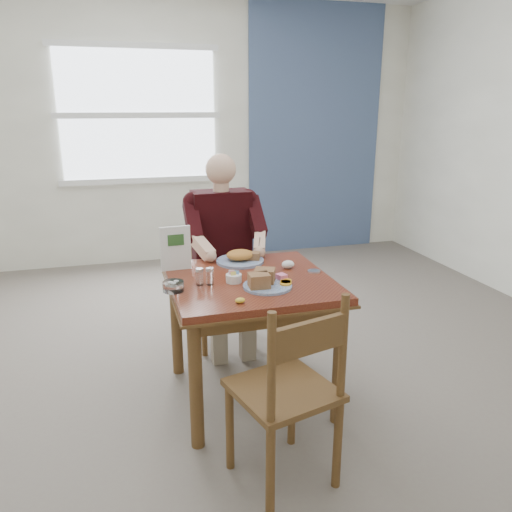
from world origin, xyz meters
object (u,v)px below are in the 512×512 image
object	(u,v)px
chair_near	(289,392)
near_plate	(265,281)
table	(250,297)
diner	(224,238)
chair_far	(222,279)
far_plate	(241,258)

from	to	relation	value
chair_near	near_plate	world-z (taller)	chair_near
table	chair_near	xyz separation A→B (m)	(-0.03, -0.77, -0.16)
table	diner	xyz separation A→B (m)	(0.00, 0.71, 0.17)
chair_far	near_plate	size ratio (longest dim) A/B	3.07
near_plate	far_plate	size ratio (longest dim) A/B	0.79
chair_near	chair_far	bearing A→B (deg)	88.80
table	chair_far	bearing A→B (deg)	90.00
chair_far	near_plate	distance (m)	1.00
diner	far_plate	size ratio (longest dim) A/B	3.55
near_plate	table	bearing A→B (deg)	104.92
chair_far	diner	world-z (taller)	diner
table	near_plate	size ratio (longest dim) A/B	2.97
chair_near	diner	distance (m)	1.51
far_plate	chair_far	bearing A→B (deg)	92.99
chair_far	diner	size ratio (longest dim) A/B	0.69
table	near_plate	distance (m)	0.22
near_plate	chair_far	bearing A→B (deg)	92.51
table	far_plate	size ratio (longest dim) A/B	2.36
diner	near_plate	distance (m)	0.87
table	diner	distance (m)	0.73
table	chair_near	world-z (taller)	chair_near
diner	far_plate	world-z (taller)	diner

